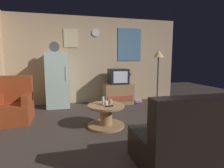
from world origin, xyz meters
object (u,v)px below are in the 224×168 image
Objects in this scene: tv_stand at (118,94)px; armchair at (14,106)px; wine_glass at (103,101)px; remote_control at (109,106)px; crt_tv at (118,76)px; mug_ceramic_tan at (110,101)px; book_stack at (138,102)px; standing_lamp at (158,58)px; coffee_table at (106,116)px; mug_ceramic_white at (106,103)px; couch at (205,139)px; fridge at (58,80)px.

armchair reaches higher than tv_stand.
wine_glass is 1.89m from armchair.
remote_control is (-0.70, -1.86, 0.14)m from tv_stand.
wine_glass is at bearing -115.16° from crt_tv.
mug_ceramic_tan is 1.93m from book_stack.
standing_lamp is 2.21× the size of coffee_table.
book_stack is (0.56, -0.19, -0.75)m from crt_tv.
mug_ceramic_white is (0.03, -0.11, -0.03)m from wine_glass.
couch is (0.20, -3.25, 0.01)m from tv_stand.
standing_lamp is at bearing 38.49° from mug_ceramic_tan.
coffee_table is 0.42× the size of couch.
fridge is at bearing 118.22° from wine_glass.
standing_lamp is at bearing 11.80° from armchair.
tv_stand reaches higher than coffee_table.
mug_ceramic_tan is at bearing -129.23° from book_stack.
mug_ceramic_tan is (-1.80, -1.43, -0.88)m from standing_lamp.
tv_stand reaches higher than remote_control.
fridge reaches higher than tv_stand.
wine_glass is (0.92, -1.72, -0.25)m from fridge.
wine_glass is 1.67× the size of mug_ceramic_tan.
fridge reaches higher than couch.
coffee_table is at bearing -141.75° from standing_lamp.
couch is at bearing -86.55° from tv_stand.
remote_control is at bearing -110.65° from crt_tv.
standing_lamp is 2.57m from wine_glass.
mug_ceramic_tan is at bearing -110.89° from crt_tv.
tv_stand is 0.64m from book_stack.
fridge is at bearing 177.86° from crt_tv.
remote_control is 2.04m from armchair.
coffee_table is 0.30m from wine_glass.
book_stack is at bearing 50.77° from mug_ceramic_tan.
couch is at bearing -60.10° from fridge.
wine_glass reaches higher than remote_control.
mug_ceramic_white is 0.11m from remote_control.
mug_ceramic_tan is 0.05× the size of couch.
fridge is at bearing 119.90° from couch.
standing_lamp is at bearing 36.49° from wine_glass.
standing_lamp is 2.65m from remote_control.
couch is at bearing -107.74° from standing_lamp.
fridge is 2.95m from standing_lamp.
crt_tv is (1.70, -0.06, 0.06)m from fridge.
coffee_table reaches higher than book_stack.
crt_tv is at bearing 21.35° from armchair.
fridge reaches higher than book_stack.
remote_control is (1.00, -1.92, -0.31)m from fridge.
tv_stand is 5.60× the size of remote_control.
tv_stand is at bearing 169.26° from standing_lamp.
standing_lamp reaches higher than coffee_table.
mug_ceramic_white is (-1.91, -1.55, -0.88)m from standing_lamp.
book_stack is (1.34, 1.47, -0.44)m from wine_glass.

